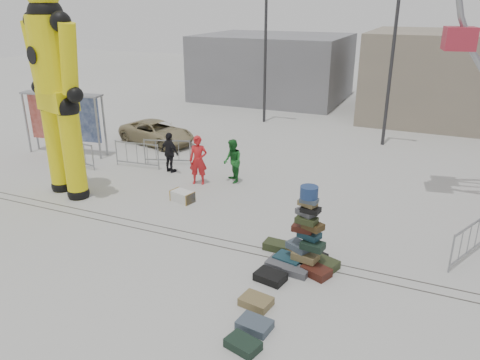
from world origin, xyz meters
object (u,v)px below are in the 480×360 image
at_px(banner_scaffold, 63,109).
at_px(barricade_dummy_a, 77,154).
at_px(pedestrian_black, 170,153).
at_px(parked_suv, 157,132).
at_px(barricade_dummy_c, 167,152).
at_px(lamp_post_left, 267,42).
at_px(pedestrian_red, 198,160).
at_px(barricade_dummy_b, 137,155).
at_px(pedestrian_green, 233,161).
at_px(suitcase_tower, 307,245).
at_px(barricade_wheel_front, 469,241).
at_px(lamp_post_right, 395,51).
at_px(crash_test_dummy, 55,84).
at_px(steamer_trunk, 182,196).

height_order(banner_scaffold, barricade_dummy_a, banner_scaffold).
relative_size(pedestrian_black, parked_suv, 0.42).
bearing_deg(barricade_dummy_c, lamp_post_left, 63.76).
height_order(pedestrian_red, pedestrian_black, pedestrian_red).
relative_size(lamp_post_left, barricade_dummy_b, 4.00).
xyz_separation_m(lamp_post_left, pedestrian_green, (2.24, -9.55, -3.63)).
bearing_deg(suitcase_tower, barricade_wheel_front, 43.48).
height_order(barricade_dummy_a, barricade_dummy_b, same).
bearing_deg(pedestrian_green, barricade_dummy_b, -128.31).
distance_m(banner_scaffold, parked_suv, 4.46).
relative_size(banner_scaffold, pedestrian_green, 2.31).
bearing_deg(barricade_dummy_a, lamp_post_right, 46.09).
bearing_deg(crash_test_dummy, pedestrian_green, 51.65).
bearing_deg(crash_test_dummy, pedestrian_black, 74.61).
height_order(pedestrian_green, pedestrian_black, pedestrian_green).
distance_m(lamp_post_left, pedestrian_red, 10.89).
bearing_deg(pedestrian_black, banner_scaffold, 14.97).
bearing_deg(pedestrian_green, steamer_trunk, -57.78).
relative_size(suitcase_tower, parked_suv, 0.58).
bearing_deg(parked_suv, steamer_trunk, -127.19).
bearing_deg(barricade_wheel_front, pedestrian_red, 102.24).
bearing_deg(barricade_dummy_a, lamp_post_left, 76.20).
xyz_separation_m(lamp_post_right, suitcase_tower, (-0.39, -12.45, -3.83)).
height_order(barricade_dummy_b, pedestrian_green, pedestrian_green).
height_order(suitcase_tower, barricade_dummy_b, suitcase_tower).
bearing_deg(barricade_dummy_a, parked_suv, 83.75).
bearing_deg(banner_scaffold, barricade_dummy_a, -44.25).
relative_size(barricade_dummy_c, pedestrian_red, 1.05).
height_order(barricade_wheel_front, pedestrian_black, pedestrian_black).
xyz_separation_m(lamp_post_left, pedestrian_black, (-0.57, -9.56, -3.65)).
bearing_deg(lamp_post_right, pedestrian_black, -135.07).
bearing_deg(steamer_trunk, lamp_post_left, 110.42).
xyz_separation_m(lamp_post_right, barricade_dummy_a, (-11.60, -8.50, -3.93)).
distance_m(barricade_dummy_a, pedestrian_red, 5.73).
bearing_deg(suitcase_tower, barricade_dummy_a, 175.50).
bearing_deg(suitcase_tower, banner_scaffold, 173.11).
bearing_deg(barricade_wheel_front, lamp_post_left, 65.22).
distance_m(steamer_trunk, barricade_dummy_a, 6.20).
xyz_separation_m(barricade_wheel_front, pedestrian_green, (-8.30, 2.77, 0.30)).
relative_size(steamer_trunk, pedestrian_green, 0.47).
relative_size(banner_scaffold, pedestrian_black, 2.34).
relative_size(lamp_post_left, pedestrian_green, 4.71).
bearing_deg(barricade_dummy_b, lamp_post_left, 72.11).
xyz_separation_m(lamp_post_right, crash_test_dummy, (-9.76, -11.00, -0.49)).
xyz_separation_m(suitcase_tower, pedestrian_red, (-5.49, 4.22, 0.30)).
bearing_deg(barricade_dummy_b, steamer_trunk, -38.86).
bearing_deg(suitcase_tower, lamp_post_right, 103.12).
height_order(lamp_post_right, pedestrian_black, lamp_post_right).
xyz_separation_m(barricade_dummy_a, barricade_wheel_front, (15.13, -1.82, 0.00)).
relative_size(crash_test_dummy, pedestrian_red, 3.99).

